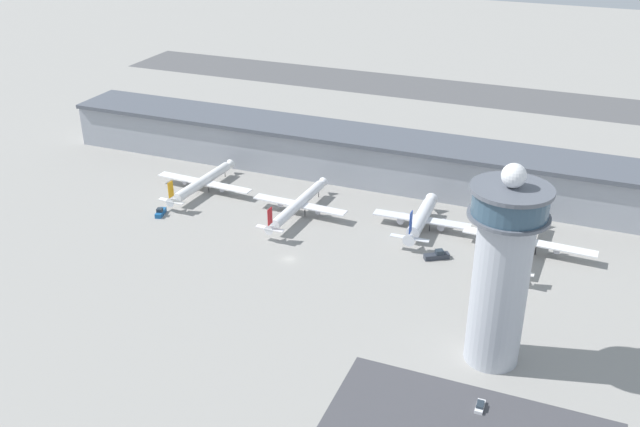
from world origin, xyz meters
The scene contains 12 objects.
ground_plane centered at (0.00, 0.00, 0.00)m, with size 1000.00×1000.00×0.00m, color gray.
terminal_building centered at (0.00, 70.00, 9.40)m, with size 253.09×25.00×18.60m.
runway_strip centered at (0.00, 201.24, 0.00)m, with size 379.64×44.00×0.01m, color #515154.
control_tower centered at (67.74, -26.17, 26.18)m, with size 18.91×18.91×52.86m.
airplane_gate_alpha centered at (-51.65, 35.02, 3.81)m, with size 40.17×41.16×11.57m.
airplane_gate_bravo centered at (-9.66, 29.63, 4.39)m, with size 35.23×43.98×11.91m.
airplane_gate_charlie centered at (33.19, 35.55, 4.13)m, with size 33.44×33.93×13.80m.
airplane_gate_delta centered at (69.14, 32.14, 4.37)m, with size 42.08×43.92×12.09m.
service_truck_catering centered at (64.22, 28.95, 1.03)m, with size 6.79×4.11×2.95m.
service_truck_fuel centered at (43.20, 18.08, 1.05)m, with size 8.08×6.35×3.02m.
service_truck_baggage centered at (-55.19, 11.64, 0.99)m, with size 3.81×6.84×2.84m.
car_silver_sedan centered at (68.87, -45.78, 0.58)m, with size 1.87×4.62×1.49m.
Camera 1 is at (82.58, -176.99, 112.27)m, focal length 40.00 mm.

